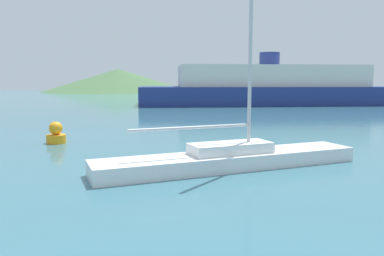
% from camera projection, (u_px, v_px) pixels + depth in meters
% --- Properties ---
extents(sailboat_inner, '(8.81, 5.08, 8.75)m').
position_uv_depth(sailboat_inner, '(231.00, 157.00, 12.16)').
color(sailboat_inner, white).
rests_on(sailboat_inner, ground_plane).
extents(ferry_distant, '(32.24, 13.41, 6.28)m').
position_uv_depth(ferry_distant, '(269.00, 87.00, 45.85)').
color(ferry_distant, navy).
rests_on(ferry_distant, ground_plane).
extents(buoy_marker, '(0.86, 0.86, 0.99)m').
position_uv_depth(buoy_marker, '(56.00, 134.00, 17.01)').
color(buoy_marker, orange).
rests_on(buoy_marker, ground_plane).
extents(hill_west, '(39.92, 39.92, 6.12)m').
position_uv_depth(hill_west, '(118.00, 80.00, 101.12)').
color(hill_west, '#476B42').
rests_on(hill_west, ground_plane).
extents(hill_central, '(46.97, 46.97, 7.71)m').
position_uv_depth(hill_central, '(269.00, 78.00, 106.43)').
color(hill_central, '#38563D').
rests_on(hill_central, ground_plane).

